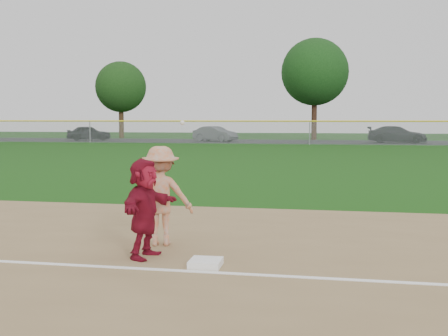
% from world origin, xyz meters
% --- Properties ---
extents(ground, '(160.00, 160.00, 0.00)m').
position_xyz_m(ground, '(0.00, 0.00, 0.00)').
color(ground, '#13420C').
rests_on(ground, ground).
extents(foul_line, '(60.00, 0.10, 0.01)m').
position_xyz_m(foul_line, '(0.00, -0.80, 0.03)').
color(foul_line, white).
rests_on(foul_line, infield_dirt).
extents(parking_asphalt, '(120.00, 10.00, 0.01)m').
position_xyz_m(parking_asphalt, '(0.00, 46.00, 0.01)').
color(parking_asphalt, black).
rests_on(parking_asphalt, ground).
extents(first_base, '(0.47, 0.47, 0.10)m').
position_xyz_m(first_base, '(0.11, -0.48, 0.07)').
color(first_base, white).
rests_on(first_base, infield_dirt).
extents(base_runner, '(0.72, 1.50, 1.56)m').
position_xyz_m(base_runner, '(-0.94, -0.13, 0.80)').
color(base_runner, maroon).
rests_on(base_runner, infield_dirt).
extents(car_left, '(4.73, 3.16, 1.50)m').
position_xyz_m(car_left, '(-22.58, 45.45, 0.76)').
color(car_left, black).
rests_on(car_left, parking_asphalt).
extents(car_mid, '(4.70, 3.24, 1.47)m').
position_xyz_m(car_mid, '(-9.29, 45.09, 0.74)').
color(car_mid, '#505257').
rests_on(car_mid, parking_asphalt).
extents(car_right, '(5.35, 2.36, 1.53)m').
position_xyz_m(car_right, '(7.68, 44.74, 0.77)').
color(car_right, black).
rests_on(car_right, parking_asphalt).
extents(first_base_play, '(1.20, 0.95, 2.14)m').
position_xyz_m(first_base_play, '(-0.96, 0.77, 0.87)').
color(first_base_play, '#A9A9AC').
rests_on(first_base_play, infield_dirt).
extents(outfield_fence, '(110.00, 0.12, 110.00)m').
position_xyz_m(outfield_fence, '(0.00, 40.00, 1.96)').
color(outfield_fence, '#999EA0').
rests_on(outfield_fence, ground).
extents(tree_1, '(5.80, 5.80, 8.75)m').
position_xyz_m(tree_1, '(-22.00, 53.00, 5.83)').
color(tree_1, '#372314').
rests_on(tree_1, ground).
extents(tree_2, '(7.00, 7.00, 10.58)m').
position_xyz_m(tree_2, '(0.00, 51.50, 7.06)').
color(tree_2, '#321C12').
rests_on(tree_2, ground).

